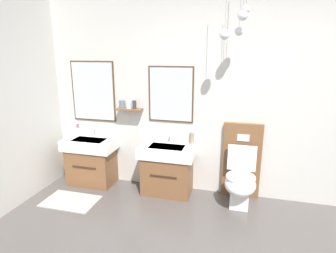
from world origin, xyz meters
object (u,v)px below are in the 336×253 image
Objects in this scene: toothbrush_cup at (77,131)px; vanity_sink_left at (92,160)px; toilet at (241,175)px; soap_dispenser at (192,138)px; vanity_sink_right at (167,168)px.

vanity_sink_left is at bearing -26.98° from toothbrush_cup.
soap_dispenser is (-0.66, 0.17, 0.37)m from toilet.
toothbrush_cup is 1.06× the size of soap_dispenser.
vanity_sink_right is at bearing 179.12° from toilet.
soap_dispenser reaches higher than vanity_sink_left.
toilet is 2.41m from toothbrush_cup.
vanity_sink_right is 1.48m from toothbrush_cup.
vanity_sink_left and vanity_sink_right have the same top height.
toilet reaches higher than soap_dispenser.
toilet is at bearing -14.48° from soap_dispenser.
toothbrush_cup reaches higher than soap_dispenser.
vanity_sink_left is 1.13m from vanity_sink_right.
vanity_sink_left is 3.83× the size of soap_dispenser.
vanity_sink_right is at bearing 0.00° from vanity_sink_left.
toilet is 5.21× the size of soap_dispenser.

